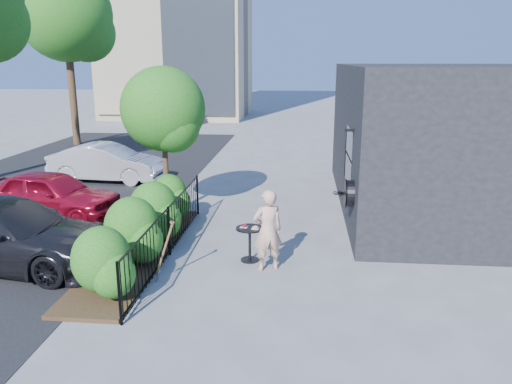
# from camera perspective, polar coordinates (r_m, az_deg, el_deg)

# --- Properties ---
(ground) EXTENTS (120.00, 120.00, 0.00)m
(ground) POSITION_cam_1_polar(r_m,az_deg,el_deg) (10.89, -2.09, -7.46)
(ground) COLOR gray
(ground) RESTS_ON ground
(shop_building) EXTENTS (6.22, 9.00, 4.00)m
(shop_building) POSITION_cam_1_polar(r_m,az_deg,el_deg) (15.22, 21.31, 5.79)
(shop_building) COLOR black
(shop_building) RESTS_ON ground
(fence) EXTENTS (0.05, 6.05, 1.10)m
(fence) POSITION_cam_1_polar(r_m,az_deg,el_deg) (10.98, -9.93, -4.37)
(fence) COLOR black
(fence) RESTS_ON ground
(planting_bed) EXTENTS (1.30, 6.00, 0.08)m
(planting_bed) POSITION_cam_1_polar(r_m,az_deg,el_deg) (11.36, -13.24, -6.69)
(planting_bed) COLOR #382616
(planting_bed) RESTS_ON ground
(shrubs) EXTENTS (1.10, 5.60, 1.24)m
(shrubs) POSITION_cam_1_polar(r_m,az_deg,el_deg) (11.20, -12.79, -3.39)
(shrubs) COLOR #145816
(shrubs) RESTS_ON ground
(patio_tree) EXTENTS (2.20, 2.20, 3.94)m
(patio_tree) POSITION_cam_1_polar(r_m,az_deg,el_deg) (13.31, -10.34, 8.72)
(patio_tree) COLOR #3F2B19
(patio_tree) RESTS_ON ground
(street) EXTENTS (9.00, 30.00, 0.01)m
(street) POSITION_cam_1_polar(r_m,az_deg,el_deg) (15.98, -26.32, -1.69)
(street) COLOR black
(street) RESTS_ON ground
(street_tree_far) EXTENTS (4.40, 4.40, 8.28)m
(street_tree_far) POSITION_cam_1_polar(r_m,az_deg,el_deg) (26.52, -20.81, 17.82)
(street_tree_far) COLOR #3F2B19
(street_tree_far) RESTS_ON ground
(cafe_table) EXTENTS (0.59, 0.59, 0.79)m
(cafe_table) POSITION_cam_1_polar(r_m,az_deg,el_deg) (10.53, -0.72, -5.27)
(cafe_table) COLOR black
(cafe_table) RESTS_ON ground
(woman) EXTENTS (0.72, 0.60, 1.68)m
(woman) POSITION_cam_1_polar(r_m,az_deg,el_deg) (9.99, 1.34, -4.41)
(woman) COLOR #D8A88C
(woman) RESTS_ON ground
(shovel) EXTENTS (0.43, 0.16, 1.26)m
(shovel) POSITION_cam_1_polar(r_m,az_deg,el_deg) (9.72, -10.55, -7.05)
(shovel) COLOR brown
(shovel) RESTS_ON ground
(car_red) EXTENTS (3.95, 2.07, 1.28)m
(car_red) POSITION_cam_1_polar(r_m,az_deg,el_deg) (14.46, -22.37, -0.25)
(car_red) COLOR maroon
(car_red) RESTS_ON ground
(car_silver) EXTENTS (4.04, 1.66, 1.30)m
(car_silver) POSITION_cam_1_polar(r_m,az_deg,el_deg) (18.23, -16.68, 3.23)
(car_silver) COLOR #B3B3B8
(car_silver) RESTS_ON ground
(car_darkgrey) EXTENTS (4.94, 2.51, 1.37)m
(car_darkgrey) POSITION_cam_1_polar(r_m,az_deg,el_deg) (11.48, -26.52, -4.25)
(car_darkgrey) COLOR black
(car_darkgrey) RESTS_ON ground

